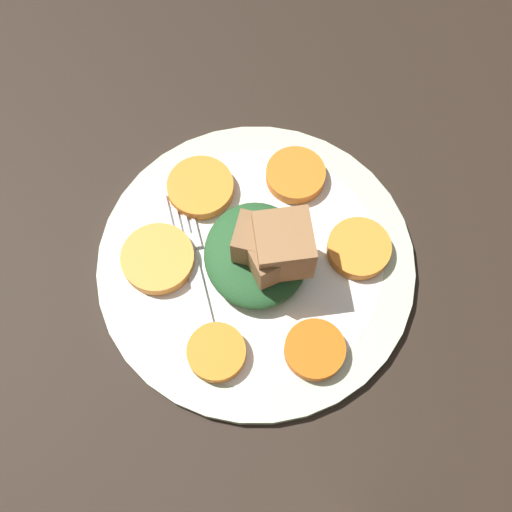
{
  "coord_description": "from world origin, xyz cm",
  "views": [
    {
      "loc": [
        20.61,
        -2.04,
        54.26
      ],
      "look_at": [
        0.0,
        0.0,
        4.1
      ],
      "focal_mm": 45.0,
      "sensor_mm": 36.0,
      "label": 1
    }
  ],
  "objects": [
    {
      "name": "carrot_slice_1",
      "position": [
        0.3,
        8.87,
        3.7
      ],
      "size": [
        5.47,
        5.47,
        1.19
      ],
      "primitive_type": "cylinder",
      "color": "orange",
      "rests_on": "plate"
    },
    {
      "name": "carrot_slice_4",
      "position": [
        -0.73,
        -8.34,
        3.7
      ],
      "size": [
        6.25,
        6.25,
        1.19
      ],
      "primitive_type": "cylinder",
      "color": "orange",
      "rests_on": "plate"
    },
    {
      "name": "carrot_slice_5",
      "position": [
        7.88,
        -3.98,
        3.7
      ],
      "size": [
        4.78,
        4.78,
        1.19
      ],
      "primitive_type": "cylinder",
      "color": "orange",
      "rests_on": "plate"
    },
    {
      "name": "fork",
      "position": [
        0.79,
        -5.33,
        3.3
      ],
      "size": [
        17.26,
        4.39,
        0.4
      ],
      "rotation": [
        0.0,
        0.0,
        0.16
      ],
      "color": "silver",
      "rests_on": "plate"
    },
    {
      "name": "plate",
      "position": [
        0.0,
        0.0,
        2.52
      ],
      "size": [
        27.47,
        27.47,
        1.05
      ],
      "color": "beige",
      "rests_on": "table_slab"
    },
    {
      "name": "carrot_slice_3",
      "position": [
        -7.24,
        -4.27,
        3.7
      ],
      "size": [
        5.94,
        5.94,
        1.19
      ],
      "primitive_type": "cylinder",
      "color": "orange",
      "rests_on": "plate"
    },
    {
      "name": "carrot_slice_0",
      "position": [
        8.44,
        3.92,
        3.7
      ],
      "size": [
        4.95,
        4.95,
        1.19
      ],
      "primitive_type": "cylinder",
      "color": "#D35E12",
      "rests_on": "plate"
    },
    {
      "name": "table_slab",
      "position": [
        0.0,
        0.0,
        1.0
      ],
      "size": [
        120.0,
        120.0,
        2.0
      ],
      "primitive_type": "cube",
      "color": "black",
      "rests_on": "ground"
    },
    {
      "name": "center_pile",
      "position": [
        0.35,
        0.55,
        5.79
      ],
      "size": [
        9.77,
        8.8,
        7.1
      ],
      "color": "#235128",
      "rests_on": "plate"
    },
    {
      "name": "carrot_slice_2",
      "position": [
        -7.67,
        4.34,
        3.7
      ],
      "size": [
        5.37,
        5.37,
        1.19
      ],
      "primitive_type": "cylinder",
      "color": "orange",
      "rests_on": "plate"
    }
  ]
}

